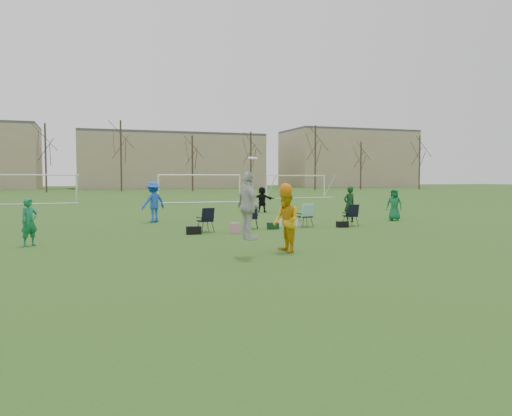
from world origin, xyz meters
name	(u,v)px	position (x,y,z in m)	size (l,w,h in m)	color
ground	(320,261)	(0.00, 0.00, 0.00)	(260.00, 260.00, 0.00)	#2E571B
fielder_green_near	(29,222)	(-7.39, 5.52, 0.76)	(0.55, 0.36, 1.52)	#147445
fielder_blue	(153,202)	(-2.57, 12.87, 0.98)	(1.27, 0.73, 1.96)	blue
fielder_green_far	(394,205)	(9.00, 9.81, 0.80)	(0.79, 0.51, 1.61)	#126538
fielder_black	(262,200)	(4.75, 17.66, 0.79)	(1.47, 0.47, 1.59)	black
center_contest	(270,214)	(-0.84, 1.47, 1.14)	(1.97, 1.51, 2.71)	silver
sideline_setup	(293,215)	(2.71, 8.10, 0.54)	(7.93, 2.29, 1.77)	#0F3A1A
goal_left	(30,181)	(-10.00, 34.00, 1.92)	(7.39, 0.76, 2.46)	white
goal_mid	(200,180)	(4.00, 32.00, 1.92)	(7.40, 0.63, 2.46)	white
goal_right	(296,180)	(16.00, 38.00, 1.92)	(7.35, 1.14, 2.46)	white
tree_line	(123,159)	(0.24, 69.85, 5.09)	(110.28, 3.28, 11.40)	#382B21
building_row	(146,160)	(6.73, 96.00, 5.99)	(126.00, 16.00, 13.00)	tan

